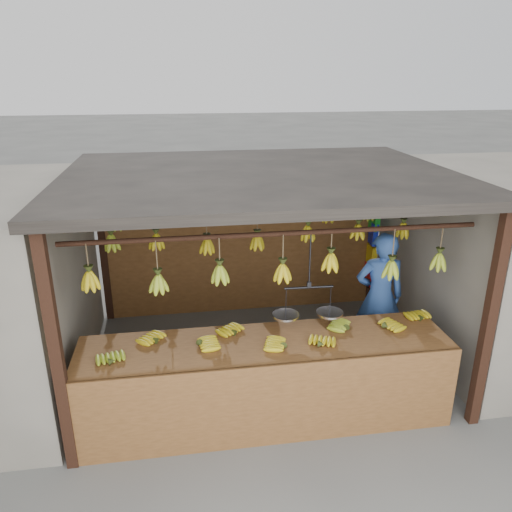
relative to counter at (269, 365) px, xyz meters
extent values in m
plane|color=#5B5B57|center=(0.11, 1.23, -0.72)|extent=(80.00, 80.00, 0.00)
cube|color=black|center=(-1.89, -0.27, 0.43)|extent=(0.10, 0.10, 2.30)
cube|color=black|center=(2.11, -0.27, 0.43)|extent=(0.10, 0.10, 2.30)
cube|color=black|center=(-1.89, 2.73, 0.43)|extent=(0.10, 0.10, 2.30)
cube|color=black|center=(2.11, 2.73, 0.43)|extent=(0.10, 0.10, 2.30)
cube|color=black|center=(0.11, 1.23, 1.63)|extent=(4.30, 3.30, 0.10)
cylinder|color=black|center=(0.11, 0.23, 1.28)|extent=(4.00, 0.05, 0.05)
cylinder|color=black|center=(0.11, 1.23, 1.28)|extent=(4.00, 0.05, 0.05)
cylinder|color=black|center=(0.11, 2.23, 1.28)|extent=(4.00, 0.05, 0.05)
cube|color=brown|center=(0.11, 2.73, 0.18)|extent=(4.00, 0.06, 1.80)
cube|color=brown|center=(-0.01, 0.13, 0.14)|extent=(3.72, 0.83, 0.08)
cube|color=brown|center=(-0.01, -0.28, -0.27)|extent=(3.72, 0.04, 0.90)
cube|color=black|center=(-1.77, -0.23, -0.31)|extent=(0.07, 0.07, 0.82)
cube|color=black|center=(1.76, -0.23, -0.31)|extent=(0.07, 0.07, 0.82)
cube|color=black|center=(-1.77, 0.49, -0.31)|extent=(0.07, 0.07, 0.82)
cube|color=black|center=(1.76, 0.49, -0.31)|extent=(0.07, 0.07, 0.82)
ellipsoid|color=#92A523|center=(-1.48, -0.05, 0.21)|extent=(0.24, 0.28, 0.06)
ellipsoid|color=gold|center=(-1.07, 0.28, 0.21)|extent=(0.30, 0.30, 0.06)
ellipsoid|color=gold|center=(-0.66, 0.13, 0.21)|extent=(0.26, 0.21, 0.06)
ellipsoid|color=gold|center=(-0.29, 0.32, 0.21)|extent=(0.29, 0.30, 0.06)
ellipsoid|color=gold|center=(0.15, 0.01, 0.21)|extent=(0.28, 0.25, 0.06)
ellipsoid|color=gold|center=(0.51, -0.06, 0.21)|extent=(0.26, 0.29, 0.06)
ellipsoid|color=#92A523|center=(0.88, 0.26, 0.21)|extent=(0.30, 0.28, 0.06)
ellipsoid|color=gold|center=(1.28, 0.19, 0.21)|extent=(0.29, 0.26, 0.06)
ellipsoid|color=gold|center=(1.74, 0.31, 0.21)|extent=(0.21, 0.26, 0.06)
ellipsoid|color=gold|center=(-1.63, 0.21, 0.93)|extent=(0.16, 0.16, 0.28)
ellipsoid|color=#92A523|center=(-1.02, 0.20, 0.86)|extent=(0.16, 0.16, 0.28)
ellipsoid|color=#92A523|center=(-0.44, 0.19, 0.92)|extent=(0.16, 0.16, 0.28)
ellipsoid|color=gold|center=(0.16, 0.19, 0.90)|extent=(0.16, 0.16, 0.28)
ellipsoid|color=gold|center=(0.66, 0.25, 0.95)|extent=(0.16, 0.16, 0.28)
ellipsoid|color=#92A523|center=(1.28, 0.20, 0.86)|extent=(0.16, 0.16, 0.28)
ellipsoid|color=#92A523|center=(1.82, 0.28, 0.88)|extent=(0.16, 0.16, 0.28)
ellipsoid|color=#92A523|center=(-1.55, 1.25, 0.94)|extent=(0.16, 0.16, 0.28)
ellipsoid|color=gold|center=(-1.07, 1.28, 0.92)|extent=(0.16, 0.16, 0.28)
ellipsoid|color=gold|center=(-0.50, 1.23, 0.85)|extent=(0.16, 0.16, 0.28)
ellipsoid|color=gold|center=(0.08, 1.22, 0.87)|extent=(0.16, 0.16, 0.28)
ellipsoid|color=gold|center=(0.68, 1.22, 0.95)|extent=(0.16, 0.16, 0.28)
ellipsoid|color=gold|center=(1.29, 1.22, 0.94)|extent=(0.16, 0.16, 0.28)
ellipsoid|color=gold|center=(1.86, 1.24, 0.92)|extent=(0.16, 0.16, 0.28)
ellipsoid|color=#92A523|center=(-1.59, 2.22, 0.88)|extent=(0.16, 0.16, 0.28)
ellipsoid|color=gold|center=(-0.98, 2.28, 0.94)|extent=(0.16, 0.16, 0.28)
ellipsoid|color=gold|center=(-0.45, 2.26, 0.93)|extent=(0.16, 0.16, 0.28)
ellipsoid|color=gold|center=(0.08, 2.20, 0.96)|extent=(0.16, 0.16, 0.28)
ellipsoid|color=gold|center=(0.66, 2.21, 0.96)|extent=(0.16, 0.16, 0.28)
ellipsoid|color=gold|center=(1.22, 2.21, 0.86)|extent=(0.16, 0.16, 0.28)
ellipsoid|color=#92A523|center=(1.83, 2.26, 0.85)|extent=(0.16, 0.16, 0.28)
cylinder|color=black|center=(0.44, 0.23, 1.00)|extent=(0.02, 0.02, 0.58)
cylinder|color=black|center=(0.44, 0.23, 0.71)|extent=(0.49, 0.04, 0.02)
cylinder|color=silver|center=(0.21, 0.24, 0.41)|extent=(0.27, 0.27, 0.02)
cylinder|color=silver|center=(0.67, 0.22, 0.41)|extent=(0.27, 0.27, 0.02)
imported|color=#3359A5|center=(1.59, 1.12, 0.11)|extent=(0.65, 0.46, 1.66)
cube|color=#199926|center=(2.05, 2.58, 0.68)|extent=(0.08, 0.26, 0.34)
cube|color=#1426BF|center=(2.05, 2.58, 0.45)|extent=(0.08, 0.26, 0.34)
cube|color=yellow|center=(2.05, 2.58, 0.09)|extent=(0.08, 0.26, 0.34)
cube|color=red|center=(2.05, 2.58, -0.21)|extent=(0.08, 0.26, 0.34)
camera|label=1|loc=(-0.78, -4.17, 2.72)|focal=35.00mm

